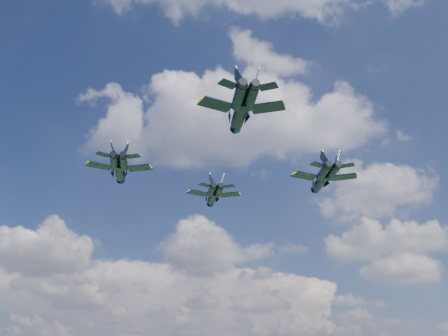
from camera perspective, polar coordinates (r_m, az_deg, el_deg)
jet_lead at (r=111.08m, az=-1.33°, el=-3.36°), size 11.42×15.61×3.68m
jet_left at (r=92.76m, az=-11.80°, el=-0.40°), size 11.19×15.33×3.62m
jet_right at (r=99.33m, az=10.99°, el=-1.48°), size 12.62×16.94×3.99m
jet_slot at (r=75.18m, az=1.77°, el=6.15°), size 12.54×17.00×4.00m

